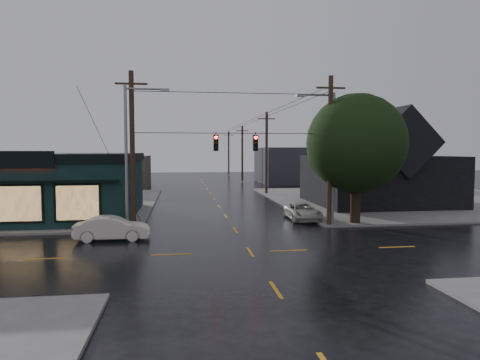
{
  "coord_description": "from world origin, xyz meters",
  "views": [
    {
      "loc": [
        -3.46,
        -21.26,
        5.2
      ],
      "look_at": [
        0.26,
        5.66,
        3.3
      ],
      "focal_mm": 32.0,
      "sensor_mm": 36.0,
      "label": 1
    }
  ],
  "objects": [
    {
      "name": "utility_pole_far_a",
      "position": [
        6.5,
        28.0,
        0.0
      ],
      "size": [
        2.0,
        0.32,
        9.65
      ],
      "primitive_type": null,
      "color": "black",
      "rests_on": "ground"
    },
    {
      "name": "ground_plane",
      "position": [
        0.0,
        0.0,
        0.0
      ],
      "size": [
        160.0,
        160.0,
        0.0
      ],
      "primitive_type": "plane",
      "color": "black"
    },
    {
      "name": "span_signal_assembly",
      "position": [
        0.1,
        6.5,
        5.7
      ],
      "size": [
        13.0,
        0.48,
        1.23
      ],
      "color": "black",
      "rests_on": "ground"
    },
    {
      "name": "bg_building_west",
      "position": [
        -14.0,
        40.0,
        2.2
      ],
      "size": [
        12.0,
        10.0,
        4.4
      ],
      "primitive_type": "cube",
      "color": "#362B27",
      "rests_on": "ground"
    },
    {
      "name": "sedan_cream",
      "position": [
        -7.43,
        3.92,
        0.69
      ],
      "size": [
        4.22,
        1.5,
        1.39
      ],
      "primitive_type": "imported",
      "rotation": [
        0.0,
        0.0,
        1.58
      ],
      "color": "beige",
      "rests_on": "ground"
    },
    {
      "name": "pizza_shop",
      "position": [
        -15.0,
        12.94,
        2.56
      ],
      "size": [
        16.3,
        12.34,
        4.9
      ],
      "color": "black",
      "rests_on": "ground"
    },
    {
      "name": "utility_pole_nw",
      "position": [
        -6.5,
        6.5,
        0.0
      ],
      "size": [
        2.0,
        0.32,
        10.15
      ],
      "primitive_type": null,
      "color": "black",
      "rests_on": "ground"
    },
    {
      "name": "suv_silver",
      "position": [
        5.48,
        9.4,
        0.63
      ],
      "size": [
        2.17,
        4.59,
        1.27
      ],
      "primitive_type": "imported",
      "rotation": [
        0.0,
        0.0,
        -0.02
      ],
      "color": "#BBB9AC",
      "rests_on": "ground"
    },
    {
      "name": "utility_pole_far_c",
      "position": [
        6.5,
        68.0,
        0.0
      ],
      "size": [
        2.0,
        0.32,
        9.15
      ],
      "primitive_type": null,
      "color": "black",
      "rests_on": "ground"
    },
    {
      "name": "utility_pole_ne",
      "position": [
        6.5,
        6.5,
        0.0
      ],
      "size": [
        2.0,
        0.32,
        10.15
      ],
      "primitive_type": null,
      "color": "black",
      "rests_on": "ground"
    },
    {
      "name": "bg_building_east",
      "position": [
        16.0,
        45.0,
        2.8
      ],
      "size": [
        14.0,
        12.0,
        5.6
      ],
      "primitive_type": "cube",
      "color": "#2C2C32",
      "rests_on": "ground"
    },
    {
      "name": "streetlight_ne",
      "position": [
        7.0,
        7.2,
        0.0
      ],
      "size": [
        5.4,
        0.3,
        9.15
      ],
      "primitive_type": null,
      "color": "gray",
      "rests_on": "ground"
    },
    {
      "name": "utility_pole_far_b",
      "position": [
        6.5,
        48.0,
        0.0
      ],
      "size": [
        2.0,
        0.32,
        9.15
      ],
      "primitive_type": null,
      "color": "black",
      "rests_on": "ground"
    },
    {
      "name": "ne_building",
      "position": [
        15.0,
        17.0,
        4.47
      ],
      "size": [
        12.6,
        11.6,
        8.75
      ],
      "color": "black",
      "rests_on": "ground"
    },
    {
      "name": "corner_tree",
      "position": [
        8.58,
        7.0,
        5.65
      ],
      "size": [
        6.89,
        6.89,
        8.97
      ],
      "color": "black",
      "rests_on": "ground"
    },
    {
      "name": "streetlight_nw",
      "position": [
        -6.8,
        5.8,
        0.0
      ],
      "size": [
        5.4,
        0.3,
        9.15
      ],
      "primitive_type": null,
      "color": "gray",
      "rests_on": "ground"
    },
    {
      "name": "sidewalk_ne",
      "position": [
        20.0,
        20.0,
        0.07
      ],
      "size": [
        28.0,
        28.0,
        0.15
      ],
      "primitive_type": "cube",
      "color": "slate",
      "rests_on": "ground"
    }
  ]
}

